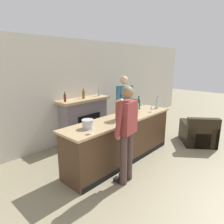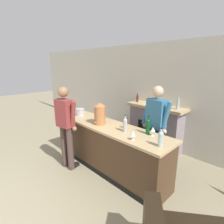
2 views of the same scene
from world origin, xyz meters
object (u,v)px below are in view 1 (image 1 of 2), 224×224
wine_bottle_merlot_tall (137,107)px  wine_glass_front_right (91,126)px  person_customer (127,131)px  wine_glass_mid_counter (141,104)px  copper_dispenser (121,109)px  wine_glass_back_row (152,107)px  potted_plant_corner (144,119)px  wine_bottle_burgundy_dark (157,103)px  armchair_black (198,134)px  wine_bottle_rose_blush (139,103)px  ice_bucket_steel (88,124)px  wine_glass_front_left (129,108)px  fireplace_stone (84,119)px  person_bartender (124,107)px

wine_bottle_merlot_tall → wine_glass_front_right: bearing=-171.9°
person_customer → wine_glass_mid_counter: person_customer is taller
copper_dispenser → wine_glass_back_row: bearing=-7.8°
wine_bottle_merlot_tall → copper_dispenser: bearing=-175.1°
wine_glass_front_right → wine_glass_back_row: 1.96m
potted_plant_corner → wine_bottle_burgundy_dark: size_ratio=2.34×
armchair_black → wine_bottle_rose_blush: bearing=137.7°
armchair_black → potted_plant_corner: bearing=80.2°
ice_bucket_steel → wine_glass_front_left: bearing=5.0°
armchair_black → copper_dispenser: copper_dispenser is taller
wine_glass_front_right → wine_glass_back_row: bearing=1.2°
person_customer → wine_bottle_rose_blush: size_ratio=5.29×
copper_dispenser → wine_bottle_rose_blush: 1.04m
wine_bottle_burgundy_dark → wine_glass_mid_counter: size_ratio=1.88×
fireplace_stone → person_bartender: person_bartender is taller
potted_plant_corner → wine_bottle_rose_blush: bearing=-152.1°
potted_plant_corner → wine_glass_front_right: bearing=-160.3°
person_customer → wine_glass_front_right: 0.63m
copper_dispenser → fireplace_stone: bearing=78.2°
fireplace_stone → wine_glass_mid_counter: 1.65m
potted_plant_corner → wine_glass_front_left: size_ratio=3.88×
wine_glass_mid_counter → armchair_black: bearing=-44.7°
person_customer → wine_glass_back_row: size_ratio=11.03×
ice_bucket_steel → wine_glass_front_left: (1.35, 0.12, 0.05)m
potted_plant_corner → ice_bucket_steel: bearing=-163.4°
potted_plant_corner → armchair_black: bearing=-99.8°
copper_dispenser → wine_glass_back_row: 1.00m
ice_bucket_steel → wine_bottle_rose_blush: bearing=5.8°
person_bartender → wine_bottle_merlot_tall: bearing=-113.5°
potted_plant_corner → person_bartender: size_ratio=0.39×
wine_glass_mid_counter → wine_bottle_merlot_tall: bearing=-157.1°
wine_bottle_merlot_tall → wine_glass_front_right: 1.64m
wine_bottle_rose_blush → wine_bottle_burgundy_dark: 0.51m
fireplace_stone → wine_glass_mid_counter: (0.78, -1.36, 0.50)m
person_customer → wine_bottle_burgundy_dark: person_customer is taller
person_bartender → wine_glass_back_row: bearing=-84.8°
person_customer → wine_glass_back_row: bearing=15.3°
person_customer → wine_bottle_merlot_tall: size_ratio=5.61×
fireplace_stone → wine_glass_front_left: (0.17, -1.42, 0.52)m
fireplace_stone → person_bartender: 1.18m
person_customer → fireplace_stone: bearing=69.4°
person_bartender → wine_glass_back_row: person_bartender is taller
wine_glass_back_row → wine_bottle_burgundy_dark: bearing=13.8°
wine_bottle_rose_blush → wine_bottle_burgundy_dark: (0.42, -0.29, -0.01)m
wine_bottle_merlot_tall → wine_glass_back_row: bearing=-29.3°
ice_bucket_steel → wine_bottle_merlot_tall: (1.48, -0.02, 0.06)m
wine_glass_front_right → wine_glass_front_left: size_ratio=0.99×
armchair_black → wine_glass_back_row: 1.67m
armchair_black → wine_bottle_merlot_tall: (-1.59, 0.91, 0.87)m
wine_glass_mid_counter → wine_bottle_burgundy_dark: bearing=-41.8°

